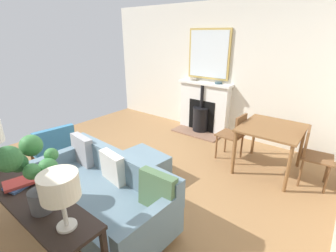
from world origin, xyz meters
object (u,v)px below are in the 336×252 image
Objects in this scene: mantel_bowl_far at (218,83)px; dining_chair_by_back_wall at (312,152)px; armchair_accent at (53,145)px; potted_plant at (30,168)px; dining_chair_near_fireplace at (235,133)px; console_table at (28,201)px; ottoman at (144,163)px; dining_table at (271,133)px; fireplace at (203,110)px; sofa at (102,193)px; table_lamp_far_end at (60,188)px; book_stack at (19,184)px; mantel_bowl_near at (193,79)px.

mantel_bowl_far reaches higher than dining_chair_by_back_wall.
dining_chair_by_back_wall reaches higher than armchair_accent.
mantel_bowl_far is at bearing -172.85° from potted_plant.
dining_chair_by_back_wall reaches higher than dining_chair_near_fireplace.
dining_chair_near_fireplace reaches higher than console_table.
dining_table is at bearing 133.20° from ottoman.
fireplace reaches higher than sofa.
console_table is (3.91, 0.48, 0.22)m from fireplace.
table_lamp_far_end is at bearing 0.43° from dining_chair_near_fireplace.
console_table is 2.10× the size of dining_chair_near_fireplace.
console_table is at bearing -0.22° from sofa.
dining_chair_by_back_wall is (0.01, 0.58, -0.15)m from dining_table.
sofa is (3.16, 0.48, -0.15)m from fireplace.
mantel_bowl_far reaches higher than sofa.
fireplace is at bearing -163.79° from table_lamp_far_end.
dining_chair_near_fireplace is at bearing 165.87° from book_stack.
potted_plant is (3.95, 0.81, 0.69)m from fireplace.
mantel_bowl_near is at bearing -168.85° from console_table.
dining_table is (-3.05, 0.56, -0.48)m from table_lamp_far_end.
book_stack is at bearing -93.14° from console_table.
dining_chair_by_back_wall is at bearing 154.64° from potted_plant.
table_lamp_far_end is 0.71× the size of potted_plant.
ottoman is at bearing -166.63° from sofa.
fireplace is at bearing -174.89° from book_stack.
dining_chair_by_back_wall is (-3.08, 1.46, -0.67)m from potted_plant.
fireplace is 4.09m from potted_plant.
table_lamp_far_end is 0.51× the size of dining_chair_by_back_wall.
fireplace is 1.91m from dining_table.
sofa is 1.57m from armchair_accent.
sofa is 1.28m from table_lamp_far_end.
console_table is (0.76, -0.00, 0.37)m from sofa.
console_table is 3.12m from dining_chair_near_fireplace.
mantel_bowl_far is at bearing -114.42° from dining_chair_by_back_wall.
mantel_bowl_near is at bearing -90.00° from mantel_bowl_far.
mantel_bowl_far is 2.24m from dining_chair_by_back_wall.
fireplace is 3.20m from sofa.
console_table is at bearing 2.43° from mantel_bowl_far.
console_table is (1.70, 0.22, 0.47)m from ottoman.
dining_table is (-1.35, 1.44, 0.43)m from ottoman.
fireplace is at bearing -86.19° from mantel_bowl_far.
console_table is 3.54m from dining_chair_by_back_wall.
dining_chair_by_back_wall is at bearing 121.49° from armchair_accent.
book_stack reaches higher than dining_chair_near_fireplace.
table_lamp_far_end reaches higher than ottoman.
dining_chair_by_back_wall is at bearing 69.09° from fireplace.
dining_chair_near_fireplace reaches higher than armchair_accent.
ottoman is 1.76× the size of table_lamp_far_end.
potted_plant is at bearing 7.15° from mantel_bowl_far.
table_lamp_far_end is 3.11m from dining_chair_near_fireplace.
fireplace reaches higher than dining_table.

